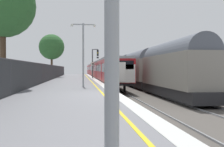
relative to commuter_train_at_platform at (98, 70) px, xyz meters
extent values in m
cube|color=slate|center=(-4.60, -37.99, -1.77)|extent=(6.40, 110.00, 1.00)
cube|color=silver|center=(-1.70, -37.99, -1.26)|extent=(0.60, 110.00, 0.01)
cube|color=yellow|center=(-2.45, -37.99, -1.26)|extent=(0.12, 110.00, 0.01)
cube|color=#4C4742|center=(4.10, -37.99, -2.37)|extent=(11.00, 110.00, 0.20)
cube|color=gray|center=(-0.71, -37.99, -2.23)|extent=(0.07, 110.00, 0.08)
cube|color=gray|center=(0.72, -37.99, -2.23)|extent=(0.07, 110.00, 0.08)
cube|color=gray|center=(3.29, -37.99, -2.23)|extent=(0.07, 110.00, 0.08)
cube|color=gray|center=(4.72, -37.99, -2.23)|extent=(0.07, 110.00, 0.08)
cube|color=maroon|center=(0.00, -19.60, 0.00)|extent=(2.80, 19.07, 2.30)
cube|color=black|center=(0.00, -19.60, -1.27)|extent=(2.64, 18.47, 0.25)
cube|color=gray|center=(0.00, -19.60, 1.27)|extent=(2.68, 19.07, 0.24)
cube|color=black|center=(-1.41, -19.60, 0.30)|extent=(0.02, 17.47, 0.84)
cube|color=red|center=(-1.41, -24.37, -0.10)|extent=(0.03, 1.10, 1.90)
cube|color=red|center=(-1.41, -14.84, -0.10)|extent=(0.03, 1.10, 1.90)
cylinder|color=black|center=(-0.78, -26.54, -1.77)|extent=(0.12, 0.84, 0.84)
cylinder|color=black|center=(0.78, -26.54, -1.77)|extent=(0.12, 0.84, 0.84)
cylinder|color=black|center=(-0.78, -12.67, -1.77)|extent=(0.12, 0.84, 0.84)
cylinder|color=black|center=(0.78, -12.67, -1.77)|extent=(0.12, 0.84, 0.84)
cube|color=maroon|center=(0.00, 0.06, 0.00)|extent=(2.80, 19.07, 2.30)
cube|color=black|center=(0.00, 0.06, -1.27)|extent=(2.64, 18.47, 0.25)
cube|color=gray|center=(0.00, 0.06, 1.27)|extent=(2.68, 19.07, 0.24)
cube|color=black|center=(-1.41, 0.06, 0.30)|extent=(0.02, 17.47, 0.84)
cube|color=red|center=(-1.41, -4.70, -0.10)|extent=(0.03, 1.10, 1.90)
cube|color=red|center=(-1.41, 4.83, -0.10)|extent=(0.03, 1.10, 1.90)
cylinder|color=black|center=(-0.78, -6.87, -1.77)|extent=(0.12, 0.84, 0.84)
cylinder|color=black|center=(0.78, -6.87, -1.77)|extent=(0.12, 0.84, 0.84)
cylinder|color=black|center=(-0.78, 7.00, -1.77)|extent=(0.12, 0.84, 0.84)
cylinder|color=black|center=(0.78, 7.00, -1.77)|extent=(0.12, 0.84, 0.84)
cube|color=maroon|center=(0.00, 19.73, 0.00)|extent=(2.80, 19.07, 2.30)
cube|color=black|center=(0.00, 19.73, -1.27)|extent=(2.64, 18.47, 0.25)
cube|color=gray|center=(0.00, 19.73, 1.27)|extent=(2.68, 19.07, 0.24)
cube|color=black|center=(-1.41, 19.73, 0.30)|extent=(0.02, 17.47, 0.84)
cube|color=red|center=(-1.41, 14.97, -0.10)|extent=(0.03, 1.10, 1.90)
cube|color=red|center=(-1.41, 24.50, -0.10)|extent=(0.03, 1.10, 1.90)
cylinder|color=black|center=(-0.78, 12.80, -1.77)|extent=(0.12, 0.84, 0.84)
cylinder|color=black|center=(0.78, 12.80, -1.77)|extent=(0.12, 0.84, 0.84)
cylinder|color=black|center=(-0.78, 26.67, -1.77)|extent=(0.12, 0.84, 0.84)
cylinder|color=black|center=(0.78, 26.67, -1.77)|extent=(0.12, 0.84, 0.84)
cube|color=silver|center=(0.00, -29.10, -0.25)|extent=(2.70, 0.10, 1.70)
cube|color=black|center=(0.00, -29.11, 0.55)|extent=(2.40, 0.08, 0.80)
cube|color=silver|center=(0.00, -29.24, -0.10)|extent=(0.80, 0.24, 1.80)
cylinder|color=white|center=(-0.95, -29.16, -1.00)|extent=(0.18, 0.06, 0.18)
cylinder|color=white|center=(0.95, -29.16, -1.00)|extent=(0.18, 0.06, 0.18)
cylinder|color=black|center=(0.00, -29.39, -1.25)|extent=(0.20, 0.35, 0.20)
cube|color=black|center=(0.00, 0.06, 1.52)|extent=(0.60, 0.90, 0.20)
cube|color=#232326|center=(4.00, -32.10, -1.64)|extent=(2.30, 12.12, 0.79)
cube|color=gray|center=(4.00, -32.10, 0.05)|extent=(2.60, 11.32, 2.59)
cylinder|color=#515660|center=(4.00, -32.10, 1.34)|extent=(2.39, 10.92, 2.39)
cylinder|color=black|center=(3.22, -36.16, -1.77)|extent=(0.12, 0.84, 0.84)
cylinder|color=black|center=(4.78, -36.16, -1.77)|extent=(0.12, 0.84, 0.84)
cylinder|color=black|center=(3.22, -28.04, -1.77)|extent=(0.12, 0.84, 0.84)
cylinder|color=black|center=(4.78, -28.04, -1.77)|extent=(0.12, 0.84, 0.84)
cube|color=#232326|center=(4.00, -19.18, -1.64)|extent=(2.30, 12.12, 0.79)
cube|color=gray|center=(4.00, -19.18, 0.05)|extent=(2.60, 11.32, 2.59)
cylinder|color=#515660|center=(4.00, -19.18, 1.34)|extent=(2.39, 10.92, 2.39)
cylinder|color=black|center=(3.22, -23.24, -1.77)|extent=(0.12, 0.84, 0.84)
cylinder|color=black|center=(4.78, -23.24, -1.77)|extent=(0.12, 0.84, 0.84)
cylinder|color=black|center=(3.22, -15.13, -1.77)|extent=(0.12, 0.84, 0.84)
cylinder|color=black|center=(4.78, -15.13, -1.77)|extent=(0.12, 0.84, 0.84)
cube|color=#232326|center=(4.00, -6.27, -1.64)|extent=(2.30, 12.12, 0.79)
cube|color=gray|center=(4.00, -6.27, 0.05)|extent=(2.60, 11.32, 2.59)
cylinder|color=#515660|center=(4.00, -6.27, 1.34)|extent=(2.39, 10.92, 2.39)
cylinder|color=black|center=(3.22, -10.33, -1.77)|extent=(0.12, 0.84, 0.84)
cylinder|color=black|center=(4.78, -10.33, -1.77)|extent=(0.12, 0.84, 0.84)
cylinder|color=black|center=(3.22, -2.21, -1.77)|extent=(0.12, 0.84, 0.84)
cylinder|color=black|center=(4.78, -2.21, -1.77)|extent=(0.12, 0.84, 0.84)
cube|color=#232326|center=(4.00, 6.65, -1.64)|extent=(2.30, 12.12, 0.79)
cube|color=gray|center=(4.00, 6.65, 0.05)|extent=(2.60, 11.32, 2.59)
cylinder|color=#515660|center=(4.00, 6.65, 1.34)|extent=(2.39, 10.92, 2.39)
cylinder|color=black|center=(3.22, 2.59, -1.77)|extent=(0.12, 0.84, 0.84)
cylinder|color=black|center=(4.78, 2.59, -1.77)|extent=(0.12, 0.84, 0.84)
cylinder|color=black|center=(3.22, 10.71, -1.77)|extent=(0.12, 0.84, 0.84)
cylinder|color=black|center=(4.78, 10.71, -1.77)|extent=(0.12, 0.84, 0.84)
cylinder|color=#47474C|center=(-1.75, -11.31, 1.01)|extent=(0.18, 0.18, 4.55)
cube|color=#47474C|center=(-1.30, -11.31, 3.28)|extent=(0.90, 0.12, 0.12)
cube|color=black|center=(-0.90, -11.31, 2.73)|extent=(0.28, 0.20, 1.00)
cylinder|color=black|center=(-0.90, -11.43, 3.05)|extent=(0.16, 0.04, 0.16)
cylinder|color=yellow|center=(-0.90, -11.43, 2.73)|extent=(0.16, 0.04, 0.16)
cylinder|color=black|center=(-0.90, -11.43, 2.41)|extent=(0.16, 0.04, 0.16)
cube|color=black|center=(-0.90, -11.31, 1.98)|extent=(0.32, 0.16, 0.24)
cylinder|color=#59595B|center=(-1.85, -14.54, -0.20)|extent=(0.08, 0.08, 2.13)
cylinder|color=black|center=(-1.85, -14.55, 0.92)|extent=(0.59, 0.02, 0.59)
cylinder|color=silver|center=(-1.85, -14.56, 0.92)|extent=(0.56, 0.02, 0.56)
cube|color=black|center=(-1.85, -14.57, 0.92)|extent=(0.24, 0.01, 0.18)
cylinder|color=#93999E|center=(-3.48, -31.77, 1.29)|extent=(0.14, 0.14, 5.11)
cube|color=#93999E|center=(-3.03, -31.77, 3.74)|extent=(0.90, 0.08, 0.08)
cylinder|color=silver|center=(-2.58, -31.77, 3.66)|extent=(0.20, 0.20, 0.18)
cube|color=#93999E|center=(-3.93, -31.77, 3.74)|extent=(0.90, 0.08, 0.08)
cylinder|color=silver|center=(-4.38, -31.77, 3.66)|extent=(0.20, 0.20, 0.18)
cube|color=#282B2D|center=(-7.55, -37.99, -0.29)|extent=(0.03, 99.00, 1.96)
cube|color=#38383D|center=(-7.55, -37.99, 0.70)|extent=(0.06, 99.00, 0.06)
cylinder|color=#38383D|center=(-7.55, -37.99, -0.29)|extent=(0.07, 0.07, 1.96)
cylinder|color=#38383D|center=(-7.55, -26.30, -0.29)|extent=(0.07, 0.07, 1.96)
cylinder|color=#38383D|center=(-7.55, -14.61, -0.29)|extent=(0.07, 0.07, 1.96)
cylinder|color=#38383D|center=(-7.55, -2.93, -0.29)|extent=(0.07, 0.07, 1.96)
cylinder|color=#38383D|center=(-7.55, 8.76, -0.29)|extent=(0.07, 0.07, 1.96)
cylinder|color=#473323|center=(-9.38, -32.77, 1.16)|extent=(0.43, 0.43, 4.85)
sphere|color=#285628|center=(-9.38, -32.77, 4.90)|extent=(4.79, 4.79, 4.79)
cylinder|color=#473323|center=(-8.69, -5.64, 0.79)|extent=(0.36, 0.36, 4.12)
sphere|color=#285628|center=(-8.69, -5.64, 4.09)|extent=(4.47, 4.47, 4.47)
sphere|color=#285628|center=(-8.61, -6.09, 3.53)|extent=(3.38, 3.38, 3.38)
camera|label=1|loc=(-3.78, -52.76, 0.19)|focal=41.70mm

